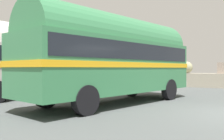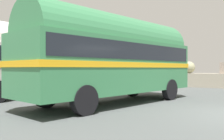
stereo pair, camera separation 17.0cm
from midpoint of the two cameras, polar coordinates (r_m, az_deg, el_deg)
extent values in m
cube|color=gray|center=(24.15, -2.50, 0.38)|extent=(0.79, 0.68, 0.78)
sphere|color=tan|center=(23.03, 2.28, 0.76)|extent=(1.08, 1.08, 1.08)
cube|color=#97986F|center=(22.09, 11.67, 0.80)|extent=(1.43, 1.47, 1.11)
sphere|color=#989671|center=(20.78, 17.59, 0.59)|extent=(0.94, 0.94, 0.94)
cylinder|color=black|center=(13.08, 5.16, -3.96)|extent=(0.50, 1.00, 0.96)
cylinder|color=black|center=(11.85, 13.63, -4.43)|extent=(0.50, 1.00, 0.96)
cylinder|color=black|center=(9.54, -14.56, -5.59)|extent=(0.50, 1.00, 0.96)
cylinder|color=black|center=(7.78, -5.77, -6.94)|extent=(0.50, 1.00, 0.96)
cube|color=#367B4D|center=(10.33, 1.10, 0.84)|extent=(4.29, 8.73, 2.10)
cylinder|color=#367B4D|center=(10.40, 1.10, 6.64)|extent=(4.02, 8.35, 2.20)
cube|color=gold|center=(10.33, 1.10, 1.13)|extent=(4.36, 8.82, 0.20)
cube|color=black|center=(10.35, 1.10, 4.04)|extent=(4.25, 8.41, 0.64)
cube|color=silver|center=(13.83, 13.05, -2.89)|extent=(2.25, 0.69, 0.28)
cylinder|color=black|center=(16.26, -11.77, -3.12)|extent=(0.42, 0.99, 0.96)
cylinder|color=black|center=(14.64, -6.20, -3.50)|extent=(0.42, 0.99, 0.96)
cube|color=silver|center=(13.77, -17.14, 0.71)|extent=(3.63, 8.66, 2.10)
cylinder|color=silver|center=(13.82, -17.15, 5.07)|extent=(3.38, 8.30, 2.20)
cube|color=gold|center=(13.77, -17.14, 0.93)|extent=(3.69, 8.75, 0.20)
cube|color=black|center=(13.79, -17.14, 3.11)|extent=(3.62, 8.34, 0.64)
cube|color=silver|center=(16.59, -4.90, -2.34)|extent=(2.28, 0.50, 0.28)
camera|label=1|loc=(0.09, -89.53, 0.00)|focal=39.56mm
camera|label=2|loc=(0.09, 90.47, 0.00)|focal=39.56mm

